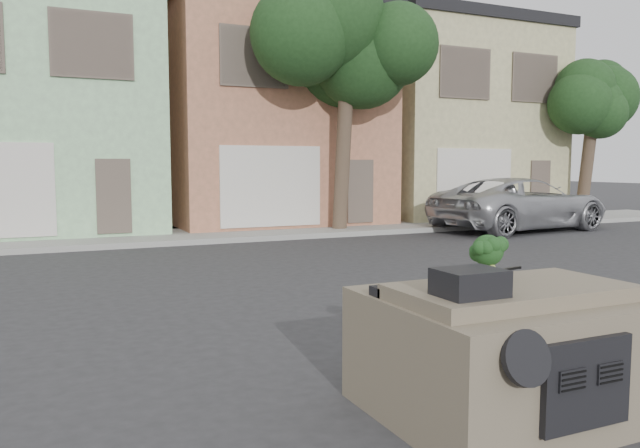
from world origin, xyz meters
TOP-DOWN VIEW (x-y plane):
  - ground_plane at (0.00, 0.00)m, footprint 120.00×120.00m
  - sidewalk at (0.00, 10.50)m, footprint 40.00×3.00m
  - townhouse_mint at (-3.50, 14.50)m, footprint 7.20×8.20m
  - townhouse_tan at (4.00, 14.50)m, footprint 7.20×8.20m
  - townhouse_beige at (11.50, 14.50)m, footprint 7.20×8.20m
  - silver_pickup at (10.58, 8.31)m, footprint 6.34×3.46m
  - tree_near at (5.00, 9.80)m, footprint 4.40×4.00m
  - tree_far at (15.00, 9.80)m, footprint 3.20×3.00m
  - car_dashboard at (0.00, -3.00)m, footprint 2.00×1.80m
  - instrument_hump at (-0.58, -3.35)m, footprint 0.48×0.38m
  - wiper_arm at (0.28, -2.62)m, footprint 0.69×0.15m
  - broccoli at (-0.03, -2.88)m, footprint 0.44×0.44m

SIDE VIEW (x-z plane):
  - ground_plane at x=0.00m, z-range 0.00..0.00m
  - silver_pickup at x=10.58m, z-range -0.84..0.84m
  - sidewalk at x=0.00m, z-range 0.00..0.15m
  - car_dashboard at x=0.00m, z-range 0.00..1.12m
  - wiper_arm at x=0.28m, z-range 1.12..1.14m
  - instrument_hump at x=-0.58m, z-range 1.12..1.32m
  - broccoli at x=-0.03m, z-range 1.12..1.51m
  - tree_far at x=15.00m, z-range 0.00..6.00m
  - townhouse_mint at x=-3.50m, z-range 0.00..7.55m
  - townhouse_tan at x=4.00m, z-range 0.00..7.55m
  - townhouse_beige at x=11.50m, z-range 0.00..7.55m
  - tree_near at x=5.00m, z-range 0.00..8.50m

